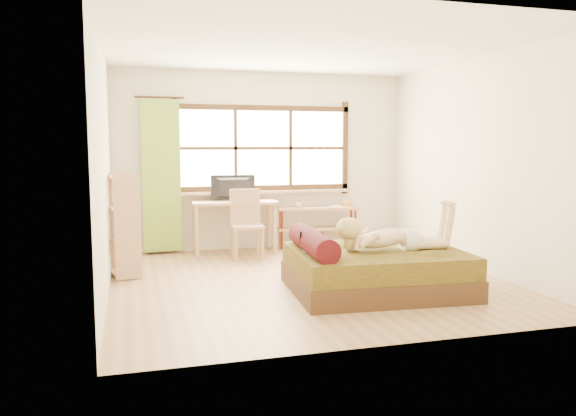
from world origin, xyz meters
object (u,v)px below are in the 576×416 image
object	(u,v)px
bed	(372,269)
chair	(246,220)
woman	(391,225)
bookshelf	(124,224)
pipe_shelf	(318,217)
desk	(234,208)
kitten	(311,241)

from	to	relation	value
bed	chair	bearing A→B (deg)	116.87
woman	bookshelf	world-z (taller)	bookshelf
chair	pipe_shelf	size ratio (longest dim) A/B	0.75
desk	chair	distance (m)	0.40
pipe_shelf	kitten	bearing A→B (deg)	-103.47
woman	kitten	distance (m)	0.90
chair	pipe_shelf	bearing A→B (deg)	24.31
kitten	bookshelf	bearing A→B (deg)	148.14
bed	bookshelf	bearing A→B (deg)	154.18
woman	bookshelf	distance (m)	3.22
bed	pipe_shelf	xyz separation A→B (m)	(0.31, 2.73, 0.22)
kitten	desk	xyz separation A→B (m)	(-0.37, 2.51, 0.10)
desk	woman	bearing A→B (deg)	-61.64
desk	pipe_shelf	distance (m)	1.37
bed	bookshelf	size ratio (longest dim) A/B	1.55
woman	chair	distance (m)	2.57
desk	bookshelf	bearing A→B (deg)	-141.58
desk	bookshelf	distance (m)	1.92
woman	desk	bearing A→B (deg)	119.15
pipe_shelf	desk	bearing A→B (deg)	-168.04
woman	chair	size ratio (longest dim) A/B	1.33
woman	kitten	bearing A→B (deg)	174.31
kitten	chair	bearing A→B (deg)	101.23
bed	kitten	xyz separation A→B (m)	(-0.67, 0.10, 0.32)
chair	desk	bearing A→B (deg)	109.52
chair	pipe_shelf	xyz separation A→B (m)	(1.25, 0.48, -0.07)
woman	chair	world-z (taller)	woman
chair	pipe_shelf	world-z (taller)	chair
woman	kitten	world-z (taller)	woman
bed	kitten	bearing A→B (deg)	175.93
bed	bookshelf	distance (m)	3.04
bed	pipe_shelf	distance (m)	2.75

